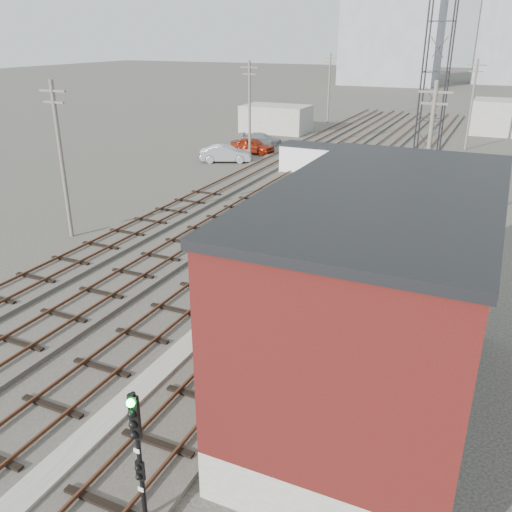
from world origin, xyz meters
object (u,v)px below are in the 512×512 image
Objects in this scene: car_silver at (226,154)px; car_grey at (262,139)px; signal_mast at (138,452)px; switch_stand at (302,212)px; site_trailer at (316,159)px; car_red at (252,145)px.

car_silver is 9.28m from car_grey.
car_grey is (-17.72, 46.60, -1.62)m from signal_mast.
signal_mast reaches higher than switch_stand.
car_silver is at bearing 174.82° from site_trailer.
switch_stand is 0.20× the size of site_trailer.
car_grey is at bearing 15.80° from car_red.
car_silver reaches higher than switch_stand.
car_grey is (-9.67, 10.28, -0.63)m from site_trailer.
site_trailer is at bearing -154.25° from car_grey.
car_silver is at bearing 177.62° from car_red.
car_silver is at bearing 114.88° from signal_mast.
car_silver is (-9.27, 1.01, -0.48)m from site_trailer.
site_trailer is (-3.35, 12.36, 0.71)m from switch_stand.
signal_mast is 24.48m from switch_stand.
signal_mast is 0.85× the size of car_red.
car_red reaches higher than car_grey.
switch_stand is 0.26× the size of car_red.
car_silver is (-0.53, -4.84, 0.01)m from car_red.
car_red is (-12.08, 18.21, 0.21)m from switch_stand.
car_silver is at bearing 112.07° from switch_stand.
site_trailer reaches higher than car_grey.
car_red is (-16.78, 42.17, -1.49)m from signal_mast.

